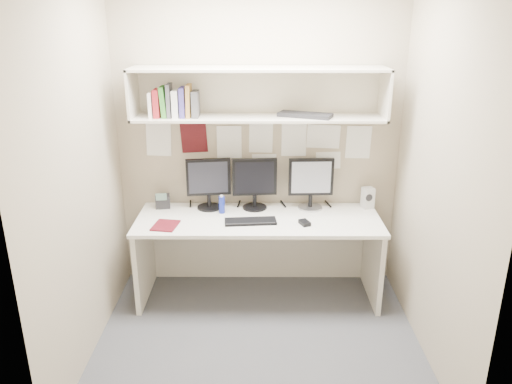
{
  "coord_description": "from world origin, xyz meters",
  "views": [
    {
      "loc": [
        -0.0,
        -3.14,
        2.31
      ],
      "look_at": [
        -0.02,
        0.35,
        1.06
      ],
      "focal_mm": 35.0,
      "sensor_mm": 36.0,
      "label": 1
    }
  ],
  "objects_px": {
    "monitor_right": "(311,181)",
    "maroon_notebook": "(165,225)",
    "desk": "(258,257)",
    "monitor_left": "(209,181)",
    "desk_phone": "(163,201)",
    "keyboard": "(251,221)",
    "monitor_center": "(255,181)",
    "speaker": "(368,198)"
  },
  "relations": [
    {
      "from": "maroon_notebook",
      "to": "desk",
      "type": "bearing_deg",
      "value": 22.68
    },
    {
      "from": "desk",
      "to": "speaker",
      "type": "relative_size",
      "value": 11.12
    },
    {
      "from": "desk",
      "to": "keyboard",
      "type": "height_order",
      "value": "keyboard"
    },
    {
      "from": "desk",
      "to": "maroon_notebook",
      "type": "distance_m",
      "value": 0.84
    },
    {
      "from": "monitor_right",
      "to": "maroon_notebook",
      "type": "distance_m",
      "value": 1.27
    },
    {
      "from": "monitor_left",
      "to": "maroon_notebook",
      "type": "height_order",
      "value": "monitor_left"
    },
    {
      "from": "desk",
      "to": "monitor_left",
      "type": "distance_m",
      "value": 0.77
    },
    {
      "from": "monitor_right",
      "to": "keyboard",
      "type": "xyz_separation_m",
      "value": [
        -0.51,
        -0.32,
        -0.23
      ]
    },
    {
      "from": "monitor_left",
      "to": "speaker",
      "type": "bearing_deg",
      "value": -7.25
    },
    {
      "from": "keyboard",
      "to": "desk_phone",
      "type": "bearing_deg",
      "value": 151.63
    },
    {
      "from": "maroon_notebook",
      "to": "desk_phone",
      "type": "relative_size",
      "value": 1.52
    },
    {
      "from": "keyboard",
      "to": "speaker",
      "type": "bearing_deg",
      "value": 13.41
    },
    {
      "from": "speaker",
      "to": "monitor_right",
      "type": "bearing_deg",
      "value": 165.25
    },
    {
      "from": "desk_phone",
      "to": "monitor_right",
      "type": "bearing_deg",
      "value": -9.23
    },
    {
      "from": "speaker",
      "to": "desk_phone",
      "type": "distance_m",
      "value": 1.77
    },
    {
      "from": "desk",
      "to": "monitor_right",
      "type": "bearing_deg",
      "value": 26.25
    },
    {
      "from": "desk",
      "to": "monitor_right",
      "type": "height_order",
      "value": "monitor_right"
    },
    {
      "from": "monitor_right",
      "to": "monitor_center",
      "type": "bearing_deg",
      "value": 177.75
    },
    {
      "from": "monitor_right",
      "to": "speaker",
      "type": "height_order",
      "value": "monitor_right"
    },
    {
      "from": "monitor_right",
      "to": "maroon_notebook",
      "type": "height_order",
      "value": "monitor_right"
    },
    {
      "from": "desk_phone",
      "to": "keyboard",
      "type": "bearing_deg",
      "value": -32.4
    },
    {
      "from": "keyboard",
      "to": "maroon_notebook",
      "type": "xyz_separation_m",
      "value": [
        -0.67,
        -0.08,
        -0.0
      ]
    },
    {
      "from": "monitor_center",
      "to": "maroon_notebook",
      "type": "relative_size",
      "value": 1.97
    },
    {
      "from": "maroon_notebook",
      "to": "desk_phone",
      "type": "distance_m",
      "value": 0.42
    },
    {
      "from": "maroon_notebook",
      "to": "desk_phone",
      "type": "height_order",
      "value": "desk_phone"
    },
    {
      "from": "speaker",
      "to": "desk_phone",
      "type": "relative_size",
      "value": 1.22
    },
    {
      "from": "keyboard",
      "to": "monitor_left",
      "type": "bearing_deg",
      "value": 132.98
    },
    {
      "from": "monitor_left",
      "to": "maroon_notebook",
      "type": "distance_m",
      "value": 0.56
    },
    {
      "from": "monitor_left",
      "to": "monitor_center",
      "type": "relative_size",
      "value": 1.0
    },
    {
      "from": "maroon_notebook",
      "to": "monitor_center",
      "type": "bearing_deg",
      "value": 38.53
    },
    {
      "from": "desk_phone",
      "to": "monitor_center",
      "type": "bearing_deg",
      "value": -9.36
    },
    {
      "from": "monitor_center",
      "to": "maroon_notebook",
      "type": "distance_m",
      "value": 0.84
    },
    {
      "from": "keyboard",
      "to": "speaker",
      "type": "distance_m",
      "value": 1.06
    },
    {
      "from": "keyboard",
      "to": "desk",
      "type": "bearing_deg",
      "value": 53.77
    },
    {
      "from": "monitor_center",
      "to": "monitor_right",
      "type": "distance_m",
      "value": 0.48
    },
    {
      "from": "monitor_center",
      "to": "keyboard",
      "type": "relative_size",
      "value": 1.06
    },
    {
      "from": "monitor_left",
      "to": "monitor_center",
      "type": "bearing_deg",
      "value": -7.63
    },
    {
      "from": "monitor_left",
      "to": "desk_phone",
      "type": "distance_m",
      "value": 0.44
    },
    {
      "from": "speaker",
      "to": "maroon_notebook",
      "type": "xyz_separation_m",
      "value": [
        -1.68,
        -0.41,
        -0.08
      ]
    },
    {
      "from": "desk",
      "to": "monitor_center",
      "type": "height_order",
      "value": "monitor_center"
    },
    {
      "from": "monitor_right",
      "to": "desk_phone",
      "type": "height_order",
      "value": "monitor_right"
    },
    {
      "from": "monitor_left",
      "to": "desk_phone",
      "type": "height_order",
      "value": "monitor_left"
    }
  ]
}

